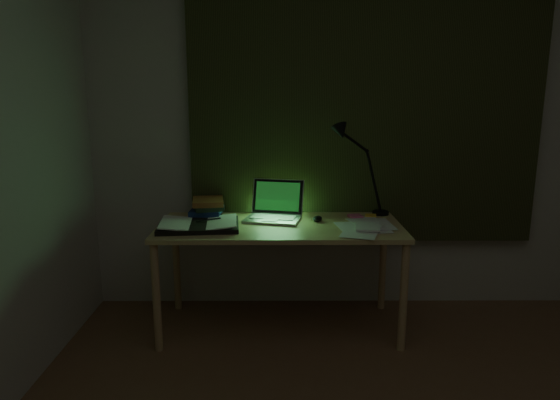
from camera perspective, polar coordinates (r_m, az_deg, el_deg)
The scene contains 11 objects.
wall_back at distance 3.25m, azimuth 9.58°, elevation 9.36°, with size 3.50×0.00×2.50m, color beige.
curtain at distance 3.21m, azimuth 9.83°, elevation 12.89°, with size 2.20×0.06×2.00m, color #2B2F17.
desk at distance 3.01m, azimuth -0.01°, elevation -8.79°, with size 1.42×0.62×0.65m, color tan, non-canonical shape.
laptop at distance 2.98m, azimuth -0.87°, elevation -0.20°, with size 0.32×0.36×0.23m, color silver, non-canonical shape.
open_textbook at distance 2.88m, azimuth -9.26°, elevation -2.76°, with size 0.45×0.32×0.04m, color white, non-canonical shape.
book_stack at distance 3.10m, azimuth -8.28°, elevation -0.91°, with size 0.18×0.22×0.12m, color white, non-canonical shape.
loose_papers at distance 2.87m, azimuth 9.01°, elevation -3.01°, with size 0.31×0.32×0.02m, color white, non-canonical shape.
mouse at distance 2.99m, azimuth 4.30°, elevation -2.15°, with size 0.05×0.09×0.03m, color black.
sticky_yellow at distance 3.14m, azimuth 10.32°, elevation -1.80°, with size 0.07×0.07×0.01m, color yellow.
sticky_pink at distance 3.10m, azimuth 8.60°, elevation -1.87°, with size 0.08×0.08×0.02m, color pink.
desk_lamp at distance 3.16m, azimuth 11.62°, elevation 3.29°, with size 0.37×0.29×0.56m, color black, non-canonical shape.
Camera 1 is at (-0.55, -1.20, 1.40)m, focal length 32.00 mm.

